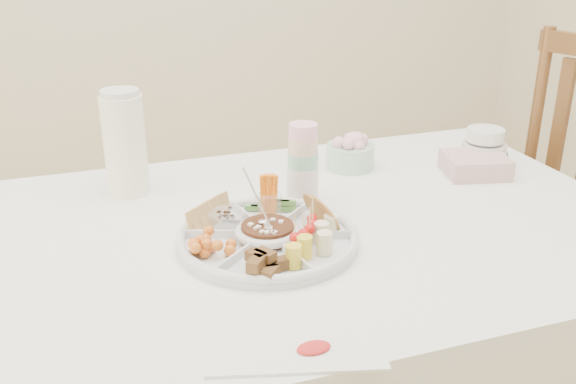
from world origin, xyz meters
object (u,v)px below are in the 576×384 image
object	(u,v)px
dining_table	(309,358)
plate_stack	(484,147)
chair	(543,227)
thermos	(125,142)
party_tray	(268,235)

from	to	relation	value
dining_table	plate_stack	size ratio (longest dim) A/B	10.41
dining_table	chair	bearing A→B (deg)	10.45
thermos	plate_stack	bearing A→B (deg)	-6.32
dining_table	thermos	xyz separation A→B (m)	(-0.37, 0.32, 0.51)
dining_table	chair	size ratio (longest dim) A/B	1.38
party_tray	thermos	bearing A→B (deg)	122.54
party_tray	plate_stack	xyz separation A→B (m)	(0.73, 0.28, 0.02)
dining_table	party_tray	xyz separation A→B (m)	(-0.13, -0.07, 0.40)
party_tray	dining_table	bearing A→B (deg)	29.11
thermos	party_tray	bearing A→B (deg)	-57.46
thermos	plate_stack	xyz separation A→B (m)	(0.97, -0.11, -0.09)
chair	thermos	distance (m)	1.23
plate_stack	dining_table	bearing A→B (deg)	-160.90
dining_table	plate_stack	bearing A→B (deg)	19.10
party_tray	chair	bearing A→B (deg)	13.24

